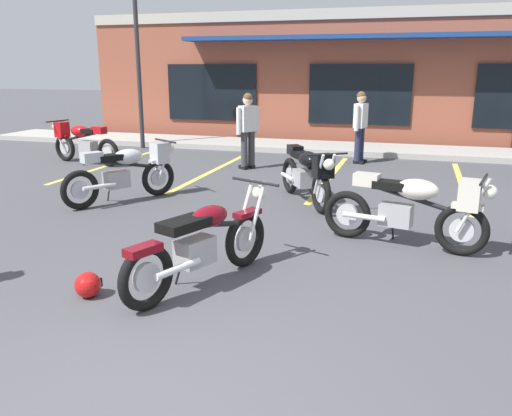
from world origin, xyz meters
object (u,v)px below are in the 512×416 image
Objects in this scene: motorcycle_green_cafe_racer at (127,171)px; motorcycle_red_sportbike at (307,173)px; parking_lot_lamp_post at (134,30)px; helmet_on_pavement at (88,285)px; person_in_shorts_foreground at (248,126)px; person_by_back_row at (360,123)px; motorcycle_blue_standard at (412,207)px; motorcycle_foreground_classic at (202,243)px; motorcycle_black_cruiser at (82,141)px.

motorcycle_red_sportbike is at bearing 13.15° from motorcycle_green_cafe_racer.
helmet_on_pavement is at bearing -64.02° from parking_lot_lamp_post.
person_in_shorts_foreground is 2.72m from person_by_back_row.
motorcycle_green_cafe_racer is at bearing -63.08° from parking_lot_lamp_post.
person_in_shorts_foreground is at bearing 125.07° from motorcycle_red_sportbike.
helmet_on_pavement is (-3.02, -2.48, -0.40)m from motorcycle_blue_standard.
person_in_shorts_foreground is at bearing 103.65° from motorcycle_foreground_classic.
parking_lot_lamp_post is at bearing 138.71° from motorcycle_blue_standard.
parking_lot_lamp_post reaches higher than motorcycle_green_cafe_racer.
motorcycle_green_cafe_racer is at bearing 114.53° from helmet_on_pavement.
helmet_on_pavement is (1.63, -3.57, -0.40)m from motorcycle_green_cafe_racer.
motorcycle_blue_standard is at bearing -13.13° from motorcycle_green_cafe_racer.
person_by_back_row is at bearing 84.43° from motorcycle_foreground_classic.
motorcycle_foreground_classic is 0.41× the size of parking_lot_lamp_post.
helmet_on_pavement is (0.56, -6.95, -0.82)m from person_in_shorts_foreground.
motorcycle_foreground_classic is at bearing -95.57° from person_by_back_row.
parking_lot_lamp_post is (-2.75, 5.41, 2.64)m from motorcycle_green_cafe_racer.
motorcycle_black_cruiser is 0.43× the size of parking_lot_lamp_post.
motorcycle_green_cafe_racer is at bearing -45.22° from motorcycle_black_cruiser.
parking_lot_lamp_post is (-5.35, 8.36, 2.71)m from motorcycle_foreground_classic.
motorcycle_foreground_classic is 10.29m from parking_lot_lamp_post.
person_by_back_row is (0.76, 7.80, 0.49)m from motorcycle_foreground_classic.
motorcycle_red_sportbike reaches higher than helmet_on_pavement.
motorcycle_black_cruiser reaches higher than helmet_on_pavement.
motorcycle_green_cafe_racer is (-2.60, 2.95, 0.07)m from motorcycle_foreground_classic.
motorcycle_black_cruiser is 4.12m from motorcycle_green_cafe_racer.
helmet_on_pavement is at bearing -140.62° from motorcycle_blue_standard.
helmet_on_pavement is at bearing -85.36° from person_in_shorts_foreground.
motorcycle_foreground_classic is 7.85m from person_by_back_row.
person_by_back_row is (2.30, 1.46, 0.00)m from person_in_shorts_foreground.
person_in_shorts_foreground is (-1.54, 6.33, 0.49)m from motorcycle_foreground_classic.
motorcycle_black_cruiser and motorcycle_green_cafe_racer have the same top height.
motorcycle_red_sportbike is 0.99× the size of motorcycle_green_cafe_racer.
motorcycle_foreground_classic is 3.93m from motorcycle_green_cafe_racer.
motorcycle_black_cruiser is at bearing 152.05° from motorcycle_blue_standard.
motorcycle_black_cruiser is 7.92m from helmet_on_pavement.
parking_lot_lamp_post reaches higher than motorcycle_blue_standard.
motorcycle_black_cruiser is 1.11× the size of motorcycle_green_cafe_racer.
parking_lot_lamp_post is (-4.38, 8.98, 3.04)m from helmet_on_pavement.
motorcycle_foreground_classic is at bearing -95.55° from motorcycle_red_sportbike.
motorcycle_black_cruiser is 8.55m from motorcycle_blue_standard.
person_in_shorts_foreground is at bearing 128.74° from motorcycle_blue_standard.
motorcycle_black_cruiser is (-5.85, 2.23, 0.00)m from motorcycle_red_sportbike.
person_by_back_row is at bearing 78.35° from helmet_on_pavement.
motorcycle_red_sportbike and motorcycle_black_cruiser have the same top height.
motorcycle_foreground_classic is 1.08× the size of motorcycle_green_cafe_racer.
helmet_on_pavement is (-1.33, -4.26, -0.40)m from motorcycle_red_sportbike.
motorcycle_red_sportbike and motorcycle_blue_standard have the same top height.
motorcycle_foreground_classic is 1.09× the size of motorcycle_red_sportbike.
motorcycle_blue_standard reaches higher than helmet_on_pavement.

